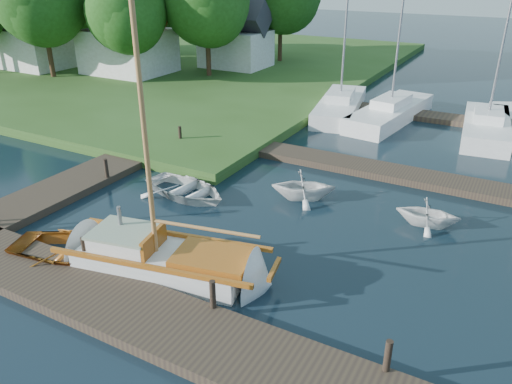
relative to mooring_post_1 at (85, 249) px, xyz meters
The scene contains 23 objects.
ground 5.87m from the mooring_post_1, 59.04° to the left, with size 160.00×160.00×0.00m, color black.
near_dock 3.21m from the mooring_post_1, 18.43° to the right, with size 18.00×2.20×0.30m, color #322820.
left_dock 8.62m from the mooring_post_1, 125.54° to the left, with size 2.20×18.00×0.30m, color #322820.
far_dock 12.55m from the mooring_post_1, 66.50° to the left, with size 14.00×1.60×0.30m, color #322820.
shore 36.80m from the mooring_post_1, 132.80° to the left, with size 50.00×40.00×0.50m, color #2B4D1A.
mooring_post_1 is the anchor object (origin of this frame).
mooring_post_2 4.50m from the mooring_post_1, ahead, with size 0.16×0.16×0.80m, color black.
mooring_post_3 9.00m from the mooring_post_1, ahead, with size 0.16×0.16×0.80m, color black.
mooring_post_4 6.40m from the mooring_post_1, 128.66° to the left, with size 0.16×0.16×0.80m, color black.
mooring_post_5 10.77m from the mooring_post_1, 111.80° to the left, with size 0.16×0.16×0.80m, color black.
sailboat 2.49m from the mooring_post_1, 25.67° to the left, with size 7.40×3.34×9.83m.
dinghy 0.83m from the mooring_post_1, 157.42° to the left, with size 2.96×4.15×0.86m, color #81400C.
tender_a 5.65m from the mooring_post_1, 94.77° to the left, with size 2.63×3.68×0.76m, color silver.
tender_b 8.43m from the mooring_post_1, 64.36° to the left, with size 2.10×2.43×1.28m, color silver.
tender_d 11.34m from the mooring_post_1, 42.94° to the left, with size 1.85×2.15×1.13m, color silver.
marina_boat_0 19.51m from the mooring_post_1, 87.78° to the left, with size 3.67×7.97×10.05m.
marina_boat_1 19.88m from the mooring_post_1, 79.02° to the left, with size 3.21×8.27×9.72m.
marina_boat_2 21.24m from the mooring_post_1, 65.17° to the left, with size 2.92×7.18×10.24m.
house_a 27.11m from the mooring_post_1, 128.99° to the left, with size 6.30×5.00×6.29m.
house_b 31.47m from the mooring_post_1, 142.77° to the left, with size 5.77×4.50×5.79m.
house_c 29.22m from the mooring_post_1, 112.17° to the left, with size 5.25×4.00×5.28m.
tree_2 24.67m from the mooring_post_1, 128.21° to the left, with size 5.83×5.75×7.82m.
tree_3 26.05m from the mooring_post_1, 115.51° to the left, with size 6.41×6.38×8.74m.
Camera 1 is at (7.49, -13.57, 8.41)m, focal length 35.00 mm.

